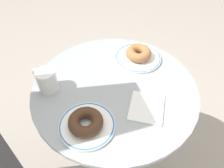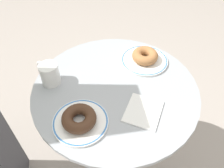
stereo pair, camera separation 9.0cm
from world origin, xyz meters
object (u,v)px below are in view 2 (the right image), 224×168
Objects in this scene: cafe_table at (115,116)px; coffee_mug at (49,74)px; donut_chocolate at (79,119)px; paper_napkin at (143,111)px; plate_right at (144,60)px; plate_left at (81,122)px; donut_cinnamon at (145,56)px.

coffee_mug is at bearing 118.87° from cafe_table.
donut_chocolate is 0.86× the size of paper_napkin.
plate_right is 1.79× the size of coffee_mug.
cafe_table is 0.37m from coffee_mug.
donut_chocolate is at bearing -175.37° from plate_left.
plate_left is at bearing 178.62° from plate_right.
paper_napkin is at bearing -76.76° from coffee_mug.
coffee_mug reaches higher than paper_napkin.
donut_chocolate reaches higher than cafe_table.
cafe_table is at bearing 0.38° from plate_left.
donut_cinnamon is at bearing 29.79° from paper_napkin.
donut_chocolate is at bearing -179.54° from cafe_table.
cafe_table is at bearing 0.46° from donut_chocolate.
cafe_table is 6.08× the size of donut_cinnamon.
donut_chocolate is 0.43m from donut_cinnamon.
cafe_table is 0.32m from donut_chocolate.
plate_left is 0.03m from donut_chocolate.
donut_cinnamon is at bearing -3.13° from cafe_table.
donut_cinnamon reaches higher than cafe_table.
coffee_mug is (-0.09, 0.40, 0.04)m from paper_napkin.
plate_right is at bearing -1.32° from donut_chocolate.
coffee_mug reaches higher than plate_right.
cafe_table is 5.81× the size of donut_chocolate.
donut_chocolate is at bearing 139.24° from paper_napkin.
coffee_mug is at bearing 144.05° from plate_right.
plate_left is 1.69× the size of coffee_mug.
paper_napkin is 0.41m from coffee_mug.
plate_right is at bearing -3.13° from cafe_table.
plate_right is at bearing -35.95° from coffee_mug.
donut_cinnamon is (0.43, -0.01, 0.00)m from donut_chocolate.
cafe_table is 0.32m from donut_cinnamon.
donut_chocolate is 1.04× the size of coffee_mug.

